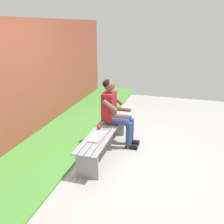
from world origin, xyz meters
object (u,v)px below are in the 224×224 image
at_px(person_seated, 115,110).
at_px(book_open, 97,137).
at_px(bench_near, 104,136).
at_px(apple, 99,127).

relative_size(person_seated, book_open, 3.02).
distance_m(bench_near, apple, 0.17).
bearing_deg(bench_near, apple, -104.90).
distance_m(apple, book_open, 0.33).
bearing_deg(bench_near, book_open, -2.71).
bearing_deg(bench_near, person_seated, 165.53).
bearing_deg(person_seated, bench_near, -14.47).
bearing_deg(person_seated, book_open, -9.46).
distance_m(bench_near, book_open, 0.32).
relative_size(apple, book_open, 0.17).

